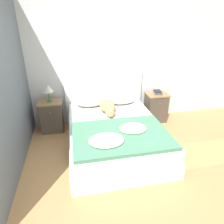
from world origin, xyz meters
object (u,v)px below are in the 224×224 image
object	(u,v)px
pillow_right	(121,100)
book_stack	(158,92)
table_lamp	(48,89)
bed	(114,134)
pillow_left	(91,102)
nightstand_left	(52,116)
nightstand_right	(156,107)
dog	(108,107)

from	to	relation	value
pillow_right	book_stack	xyz separation A→B (m)	(0.79, -0.02, 0.12)
book_stack	table_lamp	world-z (taller)	table_lamp
bed	pillow_left	world-z (taller)	pillow_left
nightstand_left	book_stack	distance (m)	2.25
nightstand_right	pillow_left	xyz separation A→B (m)	(-1.43, 0.00, 0.23)
nightstand_left	nightstand_right	bearing A→B (deg)	0.00
nightstand_left	dog	size ratio (longest dim) A/B	0.84
bed	book_stack	distance (m)	1.43
pillow_left	dog	distance (m)	0.45
nightstand_right	table_lamp	size ratio (longest dim) A/B	1.93
bed	nightstand_right	distance (m)	1.38
nightstand_left	table_lamp	distance (m)	0.56
bed	pillow_right	xyz separation A→B (m)	(0.32, 0.81, 0.31)
nightstand_left	pillow_right	bearing A→B (deg)	0.05
pillow_left	pillow_right	xyz separation A→B (m)	(0.64, 0.00, 0.00)
pillow_left	book_stack	world-z (taller)	book_stack
bed	nightstand_right	xyz separation A→B (m)	(1.11, 0.81, 0.08)
pillow_left	book_stack	distance (m)	1.43
dog	book_stack	distance (m)	1.19
dog	book_stack	bearing A→B (deg)	16.07
bed	pillow_left	distance (m)	0.93
bed	dog	xyz separation A→B (m)	(-0.03, 0.47, 0.33)
table_lamp	pillow_right	bearing A→B (deg)	0.37
nightstand_left	dog	world-z (taller)	dog
nightstand_right	pillow_right	distance (m)	0.82
nightstand_left	pillow_right	size ratio (longest dim) A/B	1.09
bed	nightstand_left	bearing A→B (deg)	143.84
dog	table_lamp	bearing A→B (deg)	162.70
nightstand_left	table_lamp	bearing A→B (deg)	-90.00
nightstand_left	dog	bearing A→B (deg)	-17.69
nightstand_left	dog	distance (m)	1.16
bed	book_stack	size ratio (longest dim) A/B	9.37
pillow_right	book_stack	bearing A→B (deg)	-1.21
nightstand_right	pillow_left	world-z (taller)	nightstand_right
book_stack	pillow_right	bearing A→B (deg)	178.79
dog	nightstand_right	bearing A→B (deg)	16.80
pillow_right	table_lamp	xyz separation A→B (m)	(-1.43, -0.01, 0.33)
nightstand_left	nightstand_right	xyz separation A→B (m)	(2.22, 0.00, 0.00)
bed	pillow_right	size ratio (longest dim) A/B	3.60
nightstand_left	book_stack	bearing A→B (deg)	-0.40
pillow_right	table_lamp	bearing A→B (deg)	-179.63
pillow_left	table_lamp	distance (m)	0.86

